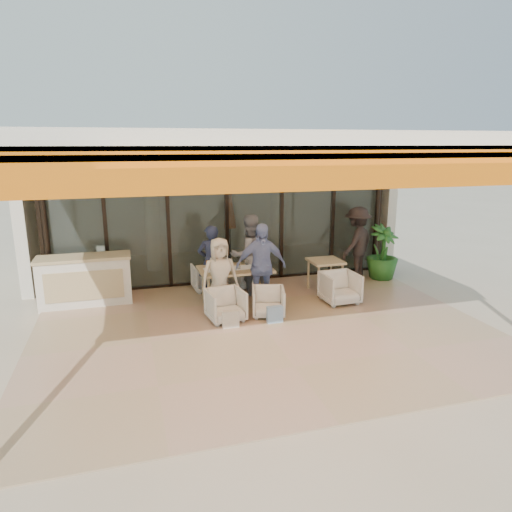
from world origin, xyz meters
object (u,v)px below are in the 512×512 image
Objects in this scene: diner_navy at (211,262)px; side_chair at (340,286)px; host_counter at (85,280)px; potted_palm at (382,252)px; diner_grey at (249,255)px; diner_cream at (220,275)px; dining_table at (235,271)px; diner_periwinkle at (261,266)px; chair_far_right at (243,274)px; chair_near_right at (268,301)px; chair_near_left at (226,304)px; standing_woman at (357,243)px; chair_far_left at (207,276)px; side_table at (325,265)px.

diner_navy is 2.77m from side_chair.
host_counter is 6.85m from potted_palm.
diner_grey is 1.19× the size of diner_cream.
diner_grey reaches higher than dining_table.
diner_periwinkle reaches higher than side_chair.
host_counter is 1.23× the size of dining_table.
chair_far_right is 0.87× the size of side_chair.
diner_periwinkle reaches higher than dining_table.
diner_navy is at bearing 135.72° from chair_near_right.
host_counter is 3.08m from dining_table.
chair_near_left is 0.38× the size of diner_grey.
chair_far_right is 2.93m from standing_woman.
diner_cream is at bearing -165.80° from potted_palm.
potted_palm is at bearing -179.90° from diner_navy.
potted_palm reaches higher than host_counter.
diner_navy is 0.90× the size of standing_woman.
chair_far_left is at bearing -92.31° from diner_navy.
chair_near_right is 1.70m from diner_navy.
diner_grey reaches higher than host_counter.
host_counter is 1.06× the size of diner_periwinkle.
diner_navy reaches higher than side_chair.
dining_table is at bearing 43.96° from chair_far_right.
side_table is 1.02× the size of side_chair.
dining_table is at bearing 36.68° from diner_grey.
chair_far_right is at bearing 3.98° from host_counter.
dining_table is 0.94× the size of diner_navy.
side_table is 0.80m from side_chair.
diner_grey reaches higher than potted_palm.
dining_table is 1.11m from chair_near_right.
host_counter is 5.26m from side_chair.
standing_woman reaches higher than diner_periwinkle.
diner_cream is 2.01× the size of side_table.
chair_far_left is 2.08m from chair_near_right.
chair_near_right is 0.40× the size of diner_navy.
diner_navy reaches higher than diner_cream.
standing_woman is at bearing 152.13° from potted_palm.
standing_woman is (6.29, 0.21, 0.36)m from host_counter.
side_chair is (1.66, -0.21, -0.51)m from diner_periwinkle.
chair_near_left is at bearing -165.24° from chair_near_right.
dining_table reaches higher than side_chair.
potted_palm is (3.43, -0.32, 0.36)m from chair_far_right.
diner_grey is 1.72m from side_table.
host_counter reaches higher than dining_table.
standing_woman is (1.21, 0.83, 0.25)m from side_table.
chair_near_right is 0.35× the size of standing_woman.
standing_woman reaches higher than host_counter.
diner_grey is at bearing -24.98° from standing_woman.
diner_periwinkle is (0.00, -0.90, -0.02)m from diner_grey.
potted_palm is at bearing 11.90° from diner_cream.
diner_periwinkle reaches higher than chair_near_left.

